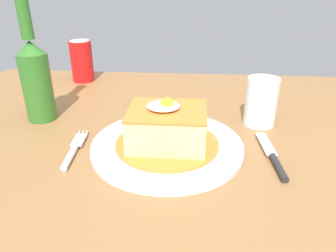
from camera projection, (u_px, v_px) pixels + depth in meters
The scene contains 8 objects.
dining_table at pixel (204, 175), 0.71m from camera, with size 1.37×0.87×0.78m.
main_plate at pixel (167, 145), 0.60m from camera, with size 0.29×0.29×0.02m.
sandwich_meal at pixel (167, 128), 0.58m from camera, with size 0.19×0.19×0.09m.
fork at pixel (73, 151), 0.58m from camera, with size 0.03×0.14×0.01m.
knife at pixel (275, 160), 0.55m from camera, with size 0.03×0.17×0.01m.
soda_can at pixel (82, 61), 0.96m from camera, with size 0.07×0.07×0.12m.
beer_bottle_green at pixel (36, 77), 0.69m from camera, with size 0.06×0.06×0.27m.
drinking_glass at pixel (261, 105), 0.68m from camera, with size 0.07×0.07×0.10m.
Camera 1 is at (-0.03, -0.60, 1.07)m, focal length 33.77 mm.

